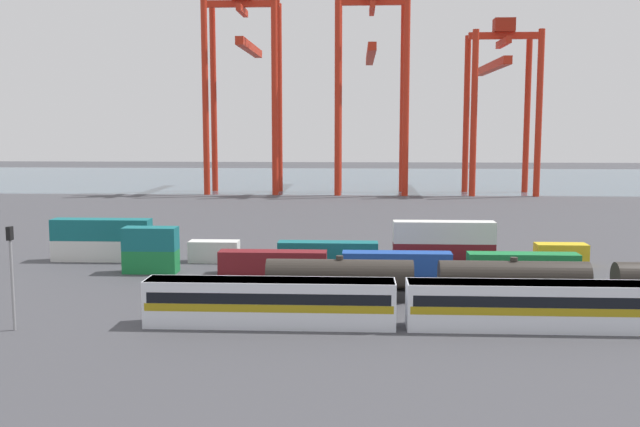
# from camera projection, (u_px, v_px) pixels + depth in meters

# --- Properties ---
(ground_plane) EXTENTS (420.00, 420.00, 0.00)m
(ground_plane) POSITION_uv_depth(u_px,v_px,m) (383.00, 224.00, 121.13)
(ground_plane) COLOR #424247
(harbour_water) EXTENTS (400.00, 110.00, 0.01)m
(harbour_water) POSITION_uv_depth(u_px,v_px,m) (371.00, 179.00, 226.51)
(harbour_water) COLOR #475B6B
(harbour_water) RESTS_ON ground_plane
(passenger_train) EXTENTS (42.35, 3.14, 3.90)m
(passenger_train) POSITION_uv_depth(u_px,v_px,m) (401.00, 302.00, 58.89)
(passenger_train) COLOR silver
(passenger_train) RESTS_ON ground_plane
(signal_mast) EXTENTS (0.36, 0.60, 8.53)m
(signal_mast) POSITION_uv_depth(u_px,v_px,m) (11.00, 264.00, 57.68)
(signal_mast) COLOR gray
(signal_mast) RESTS_ON ground_plane
(shipping_container_0) EXTENTS (6.04, 2.44, 2.60)m
(shipping_container_0) POSITION_uv_depth(u_px,v_px,m) (151.00, 261.00, 81.21)
(shipping_container_0) COLOR #197538
(shipping_container_0) RESTS_ON ground_plane
(shipping_container_1) EXTENTS (6.04, 2.44, 2.60)m
(shipping_container_1) POSITION_uv_depth(u_px,v_px,m) (150.00, 239.00, 80.89)
(shipping_container_1) COLOR #146066
(shipping_container_1) RESTS_ON shipping_container_0
(shipping_container_2) EXTENTS (12.10, 2.44, 2.60)m
(shipping_container_2) POSITION_uv_depth(u_px,v_px,m) (273.00, 262.00, 80.50)
(shipping_container_2) COLOR maroon
(shipping_container_2) RESTS_ON ground_plane
(shipping_container_3) EXTENTS (12.10, 2.44, 2.60)m
(shipping_container_3) POSITION_uv_depth(u_px,v_px,m) (397.00, 264.00, 79.80)
(shipping_container_3) COLOR #1C4299
(shipping_container_3) RESTS_ON ground_plane
(shipping_container_4) EXTENTS (12.10, 2.44, 2.60)m
(shipping_container_4) POSITION_uv_depth(u_px,v_px,m) (523.00, 265.00, 79.10)
(shipping_container_4) COLOR #197538
(shipping_container_4) RESTS_ON ground_plane
(shipping_container_5) EXTENTS (12.10, 2.44, 2.60)m
(shipping_container_5) POSITION_uv_depth(u_px,v_px,m) (102.00, 250.00, 88.32)
(shipping_container_5) COLOR silver
(shipping_container_5) RESTS_ON ground_plane
(shipping_container_6) EXTENTS (12.10, 2.44, 2.60)m
(shipping_container_6) POSITION_uv_depth(u_px,v_px,m) (101.00, 229.00, 88.00)
(shipping_container_6) COLOR #146066
(shipping_container_6) RESTS_ON shipping_container_5
(shipping_container_7) EXTENTS (6.04, 2.44, 2.60)m
(shipping_container_7) POSITION_uv_depth(u_px,v_px,m) (214.00, 251.00, 87.61)
(shipping_container_7) COLOR silver
(shipping_container_7) RESTS_ON ground_plane
(shipping_container_8) EXTENTS (12.10, 2.44, 2.60)m
(shipping_container_8) POSITION_uv_depth(u_px,v_px,m) (328.00, 252.00, 86.91)
(shipping_container_8) COLOR #146066
(shipping_container_8) RESTS_ON ground_plane
(shipping_container_9) EXTENTS (12.10, 2.44, 2.60)m
(shipping_container_9) POSITION_uv_depth(u_px,v_px,m) (443.00, 253.00, 86.21)
(shipping_container_9) COLOR maroon
(shipping_container_9) RESTS_ON ground_plane
(shipping_container_10) EXTENTS (12.10, 2.44, 2.60)m
(shipping_container_10) POSITION_uv_depth(u_px,v_px,m) (444.00, 232.00, 85.89)
(shipping_container_10) COLOR silver
(shipping_container_10) RESTS_ON shipping_container_9
(shipping_container_11) EXTENTS (6.04, 2.44, 2.60)m
(shipping_container_11) POSITION_uv_depth(u_px,v_px,m) (561.00, 254.00, 85.50)
(shipping_container_11) COLOR gold
(shipping_container_11) RESTS_ON ground_plane
(gantry_crane_west) EXTENTS (18.26, 34.54, 49.87)m
(gantry_crane_west) POSITION_uv_depth(u_px,v_px,m) (244.00, 71.00, 177.33)
(gantry_crane_west) COLOR red
(gantry_crane_west) RESTS_ON ground_plane
(gantry_crane_central) EXTENTS (17.64, 41.85, 50.08)m
(gantry_crane_central) POSITION_uv_depth(u_px,v_px,m) (371.00, 70.00, 176.77)
(gantry_crane_central) COLOR red
(gantry_crane_central) RESTS_ON ground_plane
(gantry_crane_east) EXTENTS (16.61, 40.85, 41.93)m
(gantry_crane_east) POSITION_uv_depth(u_px,v_px,m) (499.00, 86.00, 175.85)
(gantry_crane_east) COLOR red
(gantry_crane_east) RESTS_ON ground_plane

